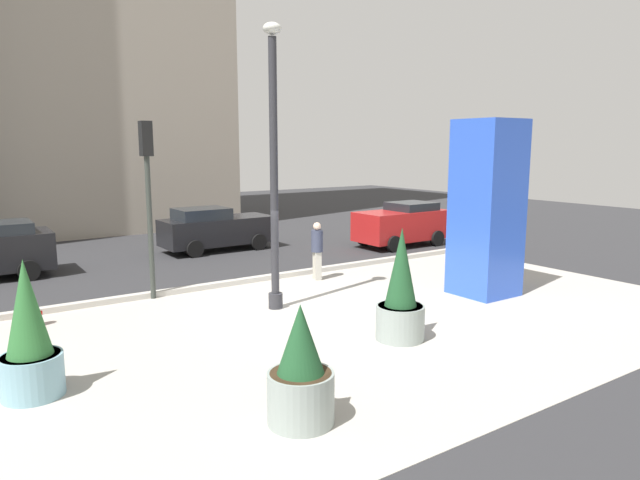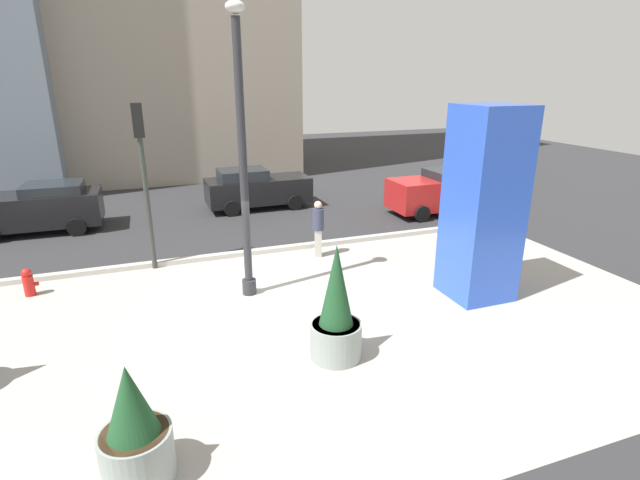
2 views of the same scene
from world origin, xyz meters
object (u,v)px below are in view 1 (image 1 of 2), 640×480
car_curb_east (215,229)px  pedestrian_by_curb (317,248)px  car_curb_west (402,224)px  potted_plant_near_left (29,340)px  potted_plant_mid_plaza (301,375)px  fire_hydrant (31,311)px  art_pillar_blue (487,209)px  traffic_light_far_side (148,181)px  lamp_post (274,174)px  potted_plant_curbside (401,296)px

car_curb_east → pedestrian_by_curb: 6.43m
car_curb_west → potted_plant_near_left: bearing=-153.9°
pedestrian_by_curb → potted_plant_mid_plaza: bearing=-125.7°
fire_hydrant → pedestrian_by_curb: bearing=1.0°
potted_plant_mid_plaza → pedestrian_by_curb: (5.38, 7.48, 0.24)m
art_pillar_blue → car_curb_west: 8.03m
traffic_light_far_side → pedestrian_by_curb: traffic_light_far_side is taller
traffic_light_far_side → car_curb_east: size_ratio=1.08×
lamp_post → art_pillar_blue: 5.92m
traffic_light_far_side → car_curb_west: bearing=11.9°
car_curb_west → pedestrian_by_curb: 7.02m
car_curb_east → traffic_light_far_side: bearing=-127.8°
potted_plant_mid_plaza → pedestrian_by_curb: 9.21m
art_pillar_blue → potted_plant_near_left: size_ratio=2.06×
car_curb_west → traffic_light_far_side: bearing=-168.1°
fire_hydrant → potted_plant_curbside: bearing=-40.4°
potted_plant_mid_plaza → traffic_light_far_side: (0.52, 8.20, 2.42)m
traffic_light_far_side → car_curb_west: traffic_light_far_side is taller
lamp_post → fire_hydrant: bearing=161.0°
art_pillar_blue → car_curb_east: size_ratio=1.10×
traffic_light_far_side → car_curb_west: 11.64m
fire_hydrant → traffic_light_far_side: (3.09, 0.87, 2.81)m
potted_plant_curbside → car_curb_east: 11.99m
fire_hydrant → car_curb_east: 9.97m
fire_hydrant → art_pillar_blue: bearing=-19.7°
art_pillar_blue → car_curb_east: (-3.31, 10.42, -1.53)m
lamp_post → car_curb_west: size_ratio=1.80×
lamp_post → potted_plant_near_left: 6.74m
lamp_post → fire_hydrant: size_ratio=9.26×
fire_hydrant → traffic_light_far_side: traffic_light_far_side is taller
art_pillar_blue → car_curb_east: art_pillar_blue is taller
potted_plant_mid_plaza → potted_plant_near_left: (-3.13, 3.29, 0.21)m
car_curb_west → car_curb_east: size_ratio=0.89×
lamp_post → art_pillar_blue: (5.47, -2.04, -1.00)m
potted_plant_mid_plaza → potted_plant_near_left: potted_plant_near_left is taller
fire_hydrant → pedestrian_by_curb: pedestrian_by_curb is taller
car_curb_east → potted_plant_curbside: bearing=-95.6°
pedestrian_by_curb → potted_plant_curbside: bearing=-106.4°
art_pillar_blue → pedestrian_by_curb: bearing=125.4°
potted_plant_near_left → pedestrian_by_curb: potted_plant_near_left is taller
lamp_post → pedestrian_by_curb: bearing=37.1°
art_pillar_blue → car_curb_west: art_pillar_blue is taller
potted_plant_near_left → car_curb_east: bearing=52.8°
potted_plant_mid_plaza → potted_plant_curbside: 4.24m
art_pillar_blue → potted_plant_curbside: art_pillar_blue is taller
lamp_post → car_curb_east: (2.16, 8.39, -2.53)m
lamp_post → art_pillar_blue: bearing=-20.4°
car_curb_east → pedestrian_by_curb: pedestrian_by_curb is taller
potted_plant_curbside → fire_hydrant: (-6.33, 5.39, -0.59)m
potted_plant_near_left → car_curb_west: bearing=26.1°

